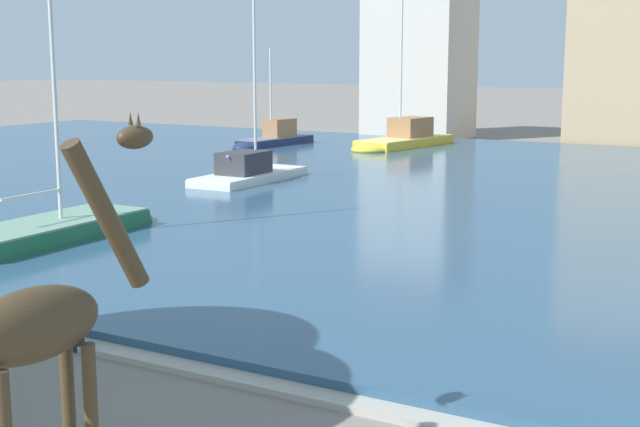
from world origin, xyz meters
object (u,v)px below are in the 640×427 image
giraffe_statue (45,330)px  sailboat_white (255,174)px  sailboat_green (66,230)px  sailboat_navy (272,140)px  sailboat_yellow (401,141)px  mooring_bollard (78,338)px

giraffe_statue → sailboat_white: 27.99m
giraffe_statue → sailboat_green: bearing=135.2°
sailboat_white → sailboat_green: bearing=-81.7°
sailboat_navy → sailboat_white: bearing=-59.9°
giraffe_statue → sailboat_yellow: bearing=109.3°
giraffe_statue → mooring_bollard: 6.99m
sailboat_white → mooring_bollard: size_ratio=18.76×
sailboat_yellow → sailboat_green: sailboat_green is taller
giraffe_statue → sailboat_yellow: sailboat_yellow is taller
giraffe_statue → sailboat_navy: size_ratio=0.74×
sailboat_yellow → mooring_bollard: 36.47m
sailboat_yellow → sailboat_white: bearing=-88.5°
giraffe_statue → sailboat_green: sailboat_green is taller
sailboat_yellow → giraffe_statue: bearing=-70.7°
sailboat_yellow → sailboat_green: size_ratio=1.00×
sailboat_white → sailboat_navy: bearing=120.1°
sailboat_green → mooring_bollard: 9.96m
sailboat_white → mooring_bollard: bearing=-64.9°
sailboat_yellow → sailboat_white: (0.40, -15.71, -0.10)m
sailboat_yellow → sailboat_white: 15.71m
sailboat_navy → sailboat_yellow: (7.01, 2.94, 0.05)m
sailboat_white → sailboat_green: 12.82m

